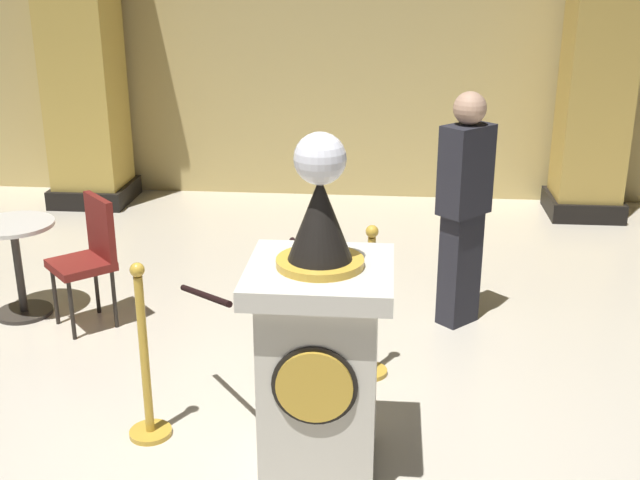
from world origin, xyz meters
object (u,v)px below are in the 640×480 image
pedestal_clock (320,346)px  cafe_chair_red (90,251)px  stanchion_far (146,377)px  bystander_guest (464,204)px  stanchion_near (370,324)px  cafe_table (17,256)px

pedestal_clock → cafe_chair_red: size_ratio=1.89×
stanchion_far → bystander_guest: 2.55m
cafe_chair_red → stanchion_far: bearing=-59.6°
stanchion_near → cafe_chair_red: stanchion_near is taller
cafe_table → cafe_chair_red: (0.61, -0.10, 0.10)m
cafe_chair_red → stanchion_near: bearing=-16.0°
stanchion_far → cafe_chair_red: bearing=120.4°
cafe_table → stanchion_far: bearing=-46.5°
pedestal_clock → bystander_guest: bearing=65.4°
stanchion_near → bystander_guest: size_ratio=0.60×
pedestal_clock → cafe_table: 2.97m
stanchion_near → cafe_table: 2.74m
stanchion_near → bystander_guest: 1.20m
stanchion_far → bystander_guest: bystander_guest is taller
pedestal_clock → bystander_guest: 2.07m
bystander_guest → cafe_table: 3.31m
cafe_chair_red → cafe_table: bearing=170.8°
pedestal_clock → cafe_chair_red: (-1.81, 1.61, -0.14)m
stanchion_near → bystander_guest: (0.63, 0.85, 0.56)m
stanchion_near → stanchion_far: 1.47m
pedestal_clock → stanchion_near: (0.23, 1.02, -0.36)m
pedestal_clock → stanchion_far: size_ratio=1.72×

